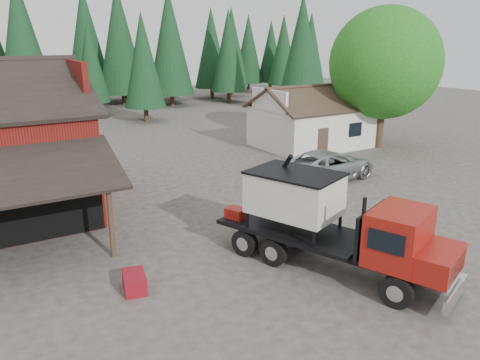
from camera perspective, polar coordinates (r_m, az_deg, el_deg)
ground at (r=19.09m, az=3.20°, el=-7.81°), size 120.00×120.00×0.00m
farmhouse at (r=36.12m, az=8.80°, el=6.74°), size 8.60×6.42×4.65m
deciduous_tree at (r=36.23m, az=17.28°, el=12.98°), size 8.00×8.00×10.20m
conifer_backdrop at (r=57.68m, az=-21.15°, el=7.94°), size 76.00×16.00×16.00m
near_pine_b at (r=47.06m, az=-11.74°, el=14.13°), size 3.96×3.96×10.40m
near_pine_c at (r=51.34m, az=7.54°, el=15.67°), size 4.84×4.84×12.40m
near_pine_d at (r=48.62m, az=-25.06°, el=14.80°), size 5.28×5.28×13.40m
feed_truck at (r=16.77m, az=10.92°, el=-4.97°), size 5.27×8.86×3.89m
silver_car at (r=27.60m, az=10.54°, el=1.78°), size 6.68×3.76×1.76m
equip_box at (r=16.11m, az=-12.74°, el=-12.04°), size 0.92×1.22×0.60m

